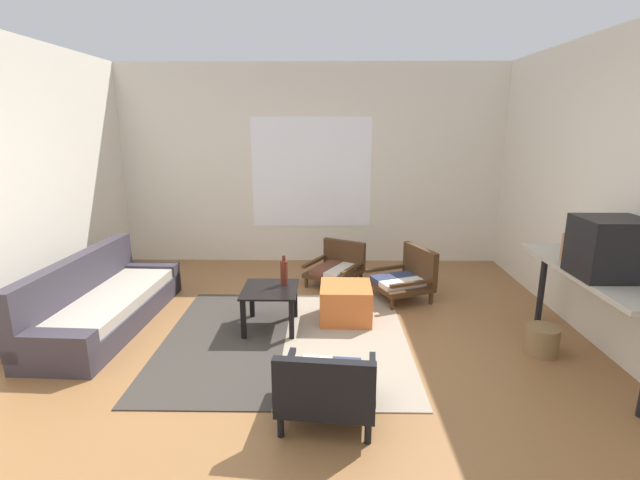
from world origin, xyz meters
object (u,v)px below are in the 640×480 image
object	(u,v)px
couch	(103,304)
coffee_table	(270,296)
ottoman_orange	(346,303)
crt_television	(609,248)
armchair_by_window	(337,266)
wicker_basket	(542,340)
armchair_corner	(406,277)
glass_bottle	(284,272)
console_shelf	(591,279)
armchair_striped_foreground	(327,386)
clay_vase	(577,246)

from	to	relation	value
couch	coffee_table	bearing A→B (deg)	-1.53
coffee_table	ottoman_orange	xyz separation A→B (m)	(0.73, 0.19, -0.14)
coffee_table	crt_television	xyz separation A→B (m)	(2.65, -0.74, 0.69)
couch	armchair_by_window	size ratio (longest dim) A/B	2.52
wicker_basket	crt_television	bearing A→B (deg)	-44.14
coffee_table	crt_television	bearing A→B (deg)	-15.61
armchair_corner	crt_television	size ratio (longest dim) A/B	1.63
ottoman_orange	couch	bearing A→B (deg)	-176.48
couch	armchair_corner	xyz separation A→B (m)	(3.06, 0.76, 0.04)
couch	glass_bottle	world-z (taller)	glass_bottle
console_shelf	crt_television	distance (m)	0.35
coffee_table	armchair_striped_foreground	distance (m)	1.51
couch	coffee_table	world-z (taller)	couch
armchair_striped_foreground	glass_bottle	bearing A→B (deg)	105.27
couch	armchair_striped_foreground	world-z (taller)	couch
coffee_table	armchair_striped_foreground	size ratio (longest dim) A/B	0.81
armchair_corner	glass_bottle	xyz separation A→B (m)	(-1.30, -0.69, 0.27)
ottoman_orange	glass_bottle	xyz separation A→B (m)	(-0.60, -0.08, 0.34)
ottoman_orange	crt_television	distance (m)	2.29
console_shelf	glass_bottle	bearing A→B (deg)	164.86
armchair_corner	clay_vase	world-z (taller)	clay_vase
glass_bottle	clay_vase	bearing A→B (deg)	-9.53
coffee_table	clay_vase	size ratio (longest dim) A/B	1.60
clay_vase	glass_bottle	xyz separation A→B (m)	(-2.53, 0.42, -0.39)
ottoman_orange	armchair_striped_foreground	bearing A→B (deg)	-96.64
armchair_by_window	glass_bottle	xyz separation A→B (m)	(-0.54, -1.18, 0.31)
armchair_by_window	console_shelf	xyz separation A→B (m)	(1.99, -1.87, 0.49)
armchair_corner	console_shelf	bearing A→B (deg)	-48.15
armchair_striped_foreground	crt_television	size ratio (longest dim) A/B	1.48
console_shelf	glass_bottle	world-z (taller)	console_shelf
coffee_table	armchair_by_window	world-z (taller)	armchair_by_window
clay_vase	wicker_basket	world-z (taller)	clay_vase
crt_television	wicker_basket	xyz separation A→B (m)	(-0.27, 0.27, -0.89)
coffee_table	clay_vase	distance (m)	2.74
armchair_by_window	crt_television	world-z (taller)	crt_television
console_shelf	wicker_basket	world-z (taller)	console_shelf
couch	console_shelf	bearing A→B (deg)	-8.14
crt_television	clay_vase	distance (m)	0.44
coffee_table	ottoman_orange	size ratio (longest dim) A/B	1.13
armchair_by_window	coffee_table	bearing A→B (deg)	-117.01
console_shelf	crt_television	size ratio (longest dim) A/B	3.51
crt_television	glass_bottle	world-z (taller)	crt_television
couch	clay_vase	size ratio (longest dim) A/B	5.62
couch	coffee_table	distance (m)	1.64
armchair_by_window	armchair_corner	distance (m)	0.91
ottoman_orange	wicker_basket	bearing A→B (deg)	-21.89
coffee_table	console_shelf	world-z (taller)	console_shelf
crt_television	wicker_basket	distance (m)	0.97
clay_vase	couch	bearing A→B (deg)	175.28
crt_television	wicker_basket	size ratio (longest dim) A/B	1.71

